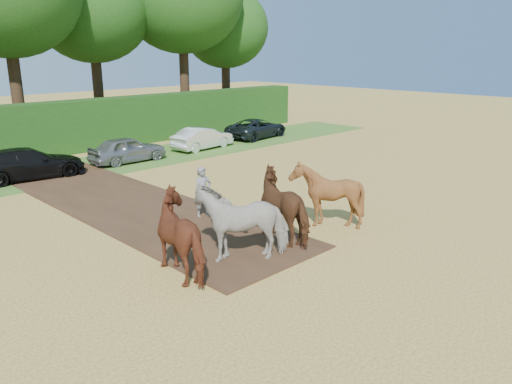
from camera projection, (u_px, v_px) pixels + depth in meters
ground at (211, 269)px, 13.90m from camera, size 120.00×120.00×0.00m
earth_strip at (127, 203)px, 19.69m from camera, size 4.50×17.00×0.05m
grass_verge at (20, 179)px, 23.46m from camera, size 50.00×5.00×0.03m
plough_team at (264, 212)px, 15.23m from camera, size 7.55×5.25×2.24m
parked_cars at (25, 163)px, 23.58m from camera, size 35.92×3.44×1.48m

